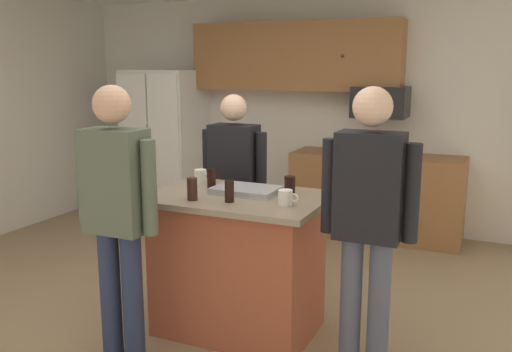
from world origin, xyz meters
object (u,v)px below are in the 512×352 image
at_px(person_guest_right, 117,206).
at_px(mug_blue_stoneware, 201,177).
at_px(microwave_over_range, 380,102).
at_px(kitchen_island, 238,263).
at_px(tumbler_amber, 290,186).
at_px(mug_ceramic_white, 286,198).
at_px(person_elder_center, 234,179).
at_px(serving_tray, 246,190).
at_px(refrigerator, 166,143).
at_px(glass_dark_ale, 192,189).
at_px(glass_pilsner, 211,179).
at_px(person_guest_left, 368,212).
at_px(glass_stout_tall, 229,191).

bearing_deg(person_guest_right, mug_blue_stoneware, 31.58).
distance_m(microwave_over_range, kitchen_island, 2.79).
bearing_deg(tumbler_amber, mug_ceramic_white, -74.33).
bearing_deg(person_elder_center, serving_tray, 4.60).
bearing_deg(refrigerator, tumbler_amber, -42.68).
distance_m(person_elder_center, glass_dark_ale, 0.96).
height_order(kitchen_island, tumbler_amber, tumbler_amber).
xyz_separation_m(kitchen_island, glass_pilsner, (-0.26, 0.11, 0.55)).
distance_m(refrigerator, person_guest_left, 4.09).
height_order(person_guest_right, serving_tray, person_guest_right).
xyz_separation_m(kitchen_island, mug_blue_stoneware, (-0.41, 0.22, 0.53)).
xyz_separation_m(mug_blue_stoneware, glass_stout_tall, (0.44, -0.40, 0.02)).
height_order(mug_ceramic_white, tumbler_amber, tumbler_amber).
bearing_deg(mug_blue_stoneware, person_guest_right, -95.77).
distance_m(person_guest_left, mug_blue_stoneware, 1.38).
bearing_deg(glass_dark_ale, mug_ceramic_white, 11.53).
xyz_separation_m(mug_ceramic_white, tumbler_amber, (-0.08, 0.28, 0.02)).
distance_m(glass_pilsner, mug_blue_stoneware, 0.18).
height_order(person_elder_center, glass_dark_ale, person_elder_center).
bearing_deg(glass_pilsner, person_elder_center, 100.91).
distance_m(person_elder_center, glass_pilsner, 0.61).
xyz_separation_m(microwave_over_range, tumbler_amber, (-0.09, -2.44, -0.41)).
bearing_deg(mug_blue_stoneware, tumbler_amber, -4.56).
bearing_deg(serving_tray, mug_blue_stoneware, 162.61).
bearing_deg(person_elder_center, glass_pilsner, -17.24).
relative_size(person_guest_left, serving_tray, 3.91).
xyz_separation_m(mug_blue_stoneware, serving_tray, (0.43, -0.14, -0.03)).
distance_m(glass_dark_ale, glass_pilsner, 0.35).
distance_m(glass_stout_tall, serving_tray, 0.27).
height_order(glass_dark_ale, glass_stout_tall, glass_dark_ale).
xyz_separation_m(microwave_over_range, mug_blue_stoneware, (-0.81, -2.38, -0.42)).
distance_m(refrigerator, microwave_over_range, 2.66).
bearing_deg(glass_stout_tall, glass_dark_ale, -167.92).
height_order(glass_dark_ale, tumbler_amber, glass_dark_ale).
height_order(microwave_over_range, mug_blue_stoneware, microwave_over_range).
relative_size(person_elder_center, tumbler_amber, 12.63).
height_order(person_guest_left, glass_stout_tall, person_guest_left).
xyz_separation_m(tumbler_amber, serving_tray, (-0.29, -0.08, -0.04)).
relative_size(kitchen_island, glass_dark_ale, 8.07).
relative_size(glass_stout_tall, tumbler_amber, 1.10).
bearing_deg(microwave_over_range, glass_stout_tall, -97.52).
height_order(microwave_over_range, kitchen_island, microwave_over_range).
bearing_deg(glass_pilsner, person_guest_left, -12.87).
relative_size(microwave_over_range, tumbler_amber, 4.40).
bearing_deg(kitchen_island, mug_ceramic_white, -16.84).
xyz_separation_m(kitchen_island, mug_ceramic_white, (0.39, -0.12, 0.53)).
distance_m(person_elder_center, tumbler_amber, 0.88).
height_order(person_guest_left, mug_blue_stoneware, person_guest_left).
relative_size(glass_dark_ale, tumbler_amber, 1.15).
height_order(tumbler_amber, serving_tray, tumbler_amber).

